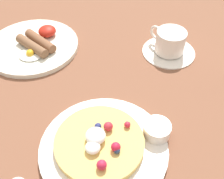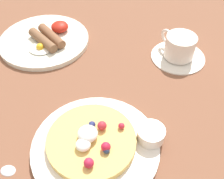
% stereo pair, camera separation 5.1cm
% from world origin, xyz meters
% --- Properties ---
extents(ground_plane, '(2.00, 1.30, 0.03)m').
position_xyz_m(ground_plane, '(0.00, 0.00, -0.01)').
color(ground_plane, brown).
extents(pancake_plate, '(0.24, 0.24, 0.01)m').
position_xyz_m(pancake_plate, '(0.07, -0.10, 0.01)').
color(pancake_plate, white).
rests_on(pancake_plate, ground_plane).
extents(pancake_with_berries, '(0.17, 0.17, 0.04)m').
position_xyz_m(pancake_with_berries, '(0.06, -0.10, 0.02)').
color(pancake_with_berries, '#DEB45E').
rests_on(pancake_with_berries, pancake_plate).
extents(syrup_ramekin, '(0.05, 0.05, 0.03)m').
position_xyz_m(syrup_ramekin, '(0.16, -0.06, 0.03)').
color(syrup_ramekin, white).
rests_on(syrup_ramekin, pancake_plate).
extents(breakfast_plate, '(0.24, 0.24, 0.01)m').
position_xyz_m(breakfast_plate, '(-0.18, 0.19, 0.01)').
color(breakfast_plate, silver).
rests_on(breakfast_plate, ground_plane).
extents(fried_breakfast, '(0.12, 0.14, 0.03)m').
position_xyz_m(fried_breakfast, '(-0.16, 0.19, 0.02)').
color(fried_breakfast, brown).
rests_on(fried_breakfast, breakfast_plate).
extents(coffee_saucer, '(0.14, 0.14, 0.01)m').
position_xyz_m(coffee_saucer, '(0.19, 0.22, 0.00)').
color(coffee_saucer, silver).
rests_on(coffee_saucer, ground_plane).
extents(coffee_cup, '(0.09, 0.08, 0.06)m').
position_xyz_m(coffee_cup, '(0.19, 0.22, 0.04)').
color(coffee_cup, white).
rests_on(coffee_cup, coffee_saucer).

